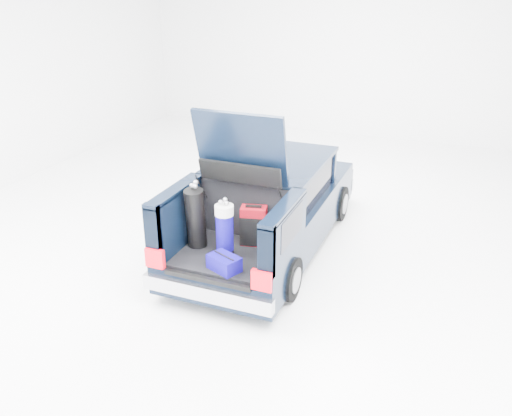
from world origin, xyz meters
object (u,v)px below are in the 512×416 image
at_px(black_golf_bag, 196,218).
at_px(blue_duffel, 224,263).
at_px(car, 270,205).
at_px(blue_golf_bag, 225,230).
at_px(red_suitcase, 254,226).

distance_m(black_golf_bag, blue_duffel, 0.84).
distance_m(car, blue_golf_bag, 1.69).
xyz_separation_m(red_suitcase, blue_duffel, (-0.07, -0.81, -0.18)).
bearing_deg(blue_duffel, car, 116.60).
height_order(red_suitcase, blue_duffel, red_suitcase).
bearing_deg(black_golf_bag, blue_duffel, -43.71).
bearing_deg(car, red_suitcase, -80.55).
bearing_deg(blue_golf_bag, blue_duffel, -64.68).
bearing_deg(car, blue_golf_bag, -90.74).
bearing_deg(car, black_golf_bag, -107.74).
bearing_deg(blue_duffel, black_golf_bag, 167.71).
bearing_deg(black_golf_bag, car, 63.88).
relative_size(car, black_golf_bag, 4.85).
bearing_deg(blue_golf_bag, red_suitcase, 67.12).
xyz_separation_m(car, blue_golf_bag, (-0.02, -1.66, 0.30)).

